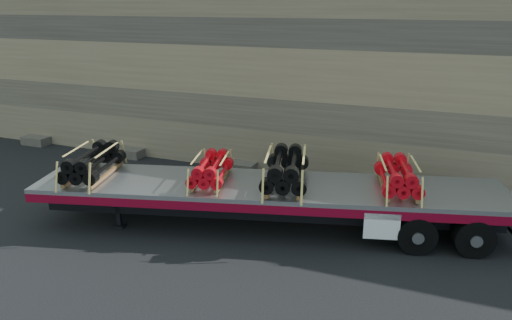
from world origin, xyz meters
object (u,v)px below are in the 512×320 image
(trailer, at_px, (268,206))
(bundle_midrear, at_px, (286,170))
(bundle_front, at_px, (93,164))
(bundle_rear, at_px, (398,177))
(bundle_midfront, at_px, (211,170))

(trailer, bearing_deg, bundle_midrear, -0.00)
(bundle_front, distance_m, bundle_rear, 8.56)
(bundle_midfront, xyz_separation_m, bundle_midrear, (2.02, 0.55, 0.08))
(bundle_front, bearing_deg, bundle_midfront, 0.00)
(trailer, distance_m, bundle_midrear, 1.17)
(trailer, xyz_separation_m, bundle_midrear, (0.46, 0.13, 1.07))
(bundle_midrear, bearing_deg, bundle_midfront, 180.00)
(trailer, relative_size, bundle_midrear, 5.43)
(bundle_front, distance_m, bundle_midfront, 3.46)
(bundle_front, relative_size, bundle_midfront, 1.16)
(trailer, bearing_deg, bundle_rear, 0.00)
(bundle_rear, bearing_deg, bundle_midfront, -180.00)
(bundle_rear, bearing_deg, bundle_front, -180.00)
(bundle_midrear, bearing_deg, bundle_rear, 0.00)
(bundle_front, bearing_deg, bundle_rear, 0.00)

